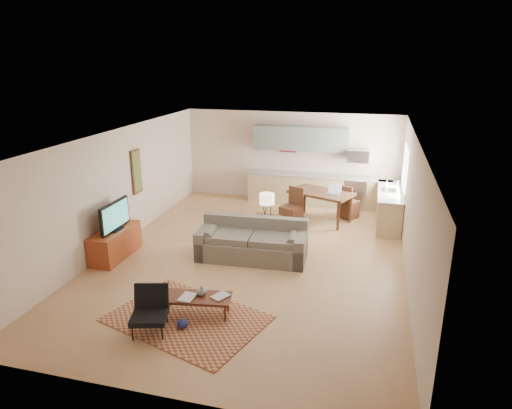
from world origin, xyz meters
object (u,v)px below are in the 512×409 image
(armchair, at_px, (149,312))
(tv_credenza, at_px, (115,243))
(console_table, at_px, (267,231))
(dining_table, at_px, (321,206))
(sofa, at_px, (252,240))
(coffee_table, at_px, (196,306))

(armchair, relative_size, tv_credenza, 0.53)
(tv_credenza, relative_size, console_table, 1.95)
(armchair, height_order, dining_table, dining_table)
(sofa, xyz_separation_m, dining_table, (1.16, 2.80, -0.02))
(armchair, relative_size, console_table, 1.03)
(coffee_table, xyz_separation_m, armchair, (-0.53, -0.67, 0.18))
(sofa, relative_size, armchair, 3.36)
(console_table, xyz_separation_m, dining_table, (1.02, 1.97, 0.06))
(sofa, bearing_deg, console_table, 77.70)
(console_table, bearing_deg, coffee_table, -92.04)
(tv_credenza, bearing_deg, dining_table, 40.24)
(sofa, relative_size, coffee_table, 2.03)
(sofa, xyz_separation_m, console_table, (0.13, 0.83, -0.07))
(armchair, bearing_deg, tv_credenza, 114.40)
(dining_table, bearing_deg, console_table, -95.45)
(coffee_table, distance_m, dining_table, 5.50)
(coffee_table, distance_m, armchair, 0.87)
(tv_credenza, bearing_deg, armchair, -49.67)
(sofa, distance_m, tv_credenza, 3.03)
(coffee_table, bearing_deg, console_table, 72.83)
(coffee_table, height_order, armchair, armchair)
(armchair, distance_m, console_table, 4.11)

